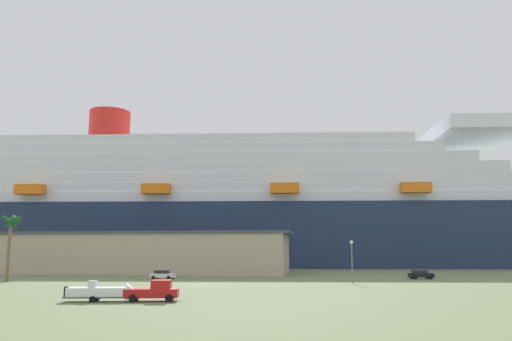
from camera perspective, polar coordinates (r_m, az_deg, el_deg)
ground_plane at (r=108.57m, az=-3.68°, el=-11.86°), size 600.00×600.00×0.00m
cruise_ship at (r=156.97m, az=-2.81°, el=-4.98°), size 304.75×41.89×56.90m
terminal_building at (r=116.51m, az=-13.40°, el=-9.17°), size 71.04×24.52×9.17m
pickup_truck at (r=55.07m, az=-11.65°, el=-13.43°), size 5.77×2.70×2.20m
small_boat_on_trailer at (r=56.08m, az=-17.00°, el=-13.24°), size 8.70×2.51×2.15m
palm_tree at (r=94.42m, az=-26.39°, el=-6.01°), size 3.49×3.52×11.17m
street_lamp at (r=82.70m, az=10.96°, el=-9.49°), size 0.56×0.56×6.79m
parked_car_black_coupe at (r=97.32m, az=18.41°, el=-11.27°), size 4.51×2.37×1.58m
parked_car_white_van at (r=93.53m, az=-10.70°, el=-11.68°), size 4.60×2.56×1.58m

